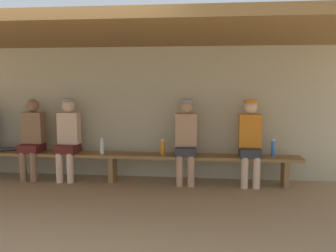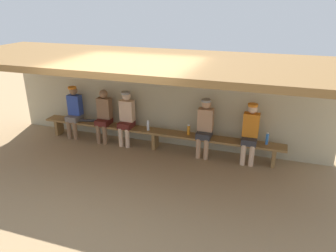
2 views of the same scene
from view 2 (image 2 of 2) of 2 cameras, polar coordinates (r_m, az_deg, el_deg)
ground_plane at (r=6.51m, az=-7.21°, el=-9.52°), size 24.00×24.00×0.00m
back_wall at (r=7.76m, az=-1.26°, el=4.77°), size 8.00×0.20×2.20m
dugout_roof at (r=6.31m, az=-5.42°, el=11.59°), size 8.00×2.80×0.12m
bench at (r=7.60m, az=-2.36°, el=-1.32°), size 6.00×0.36×0.46m
player_in_blue at (r=8.04m, az=-11.49°, el=2.17°), size 0.34×0.42×1.34m
player_leftmost at (r=7.04m, az=14.60°, el=-0.80°), size 0.34×0.42×1.34m
player_with_sunglasses at (r=7.16m, az=6.66°, el=0.15°), size 0.34×0.42×1.34m
player_in_white at (r=7.76m, az=-7.51°, el=1.83°), size 0.34×0.42×1.34m
player_shirtless_tan at (r=8.48m, az=-16.55°, el=2.85°), size 0.34×0.42×1.34m
water_bottle_green at (r=7.55m, az=-3.62°, el=0.09°), size 0.06×0.06×0.26m
water_bottle_blue at (r=7.13m, az=17.41°, el=-2.20°), size 0.06×0.06×0.27m
water_bottle_orange at (r=7.31m, az=3.73°, el=-0.71°), size 0.07×0.07×0.24m
baseball_bat at (r=8.37m, az=-14.40°, el=0.98°), size 0.87×0.30×0.07m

